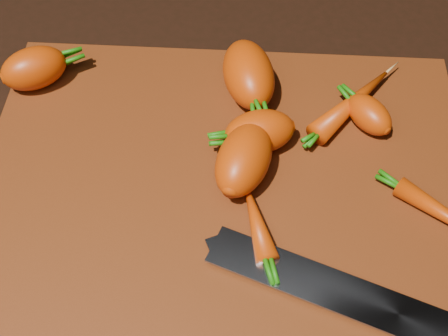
{
  "coord_description": "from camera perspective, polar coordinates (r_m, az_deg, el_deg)",
  "views": [
    {
      "loc": [
        0.02,
        -0.36,
        0.52
      ],
      "look_at": [
        0.0,
        0.01,
        0.03
      ],
      "focal_mm": 50.0,
      "sensor_mm": 36.0,
      "label": 1
    }
  ],
  "objects": [
    {
      "name": "carrot_4",
      "position": [
        0.68,
        13.13,
        4.79
      ],
      "size": [
        0.06,
        0.07,
        0.03
      ],
      "primitive_type": "ellipsoid",
      "rotation": [
        0.0,
        0.0,
        2.23
      ],
      "color": "#C43E09",
      "rests_on": "cutting_board"
    },
    {
      "name": "carrot_0",
      "position": [
        0.73,
        -16.99,
        8.72
      ],
      "size": [
        0.09,
        0.08,
        0.05
      ],
      "primitive_type": "ellipsoid",
      "rotation": [
        0.0,
        0.0,
        0.53
      ],
      "color": "#C43E09",
      "rests_on": "cutting_board"
    },
    {
      "name": "cutting_board",
      "position": [
        0.63,
        -0.05,
        -2.03
      ],
      "size": [
        0.5,
        0.4,
        0.01
      ],
      "primitive_type": "cube",
      "color": "maroon",
      "rests_on": "ground"
    },
    {
      "name": "carrot_7",
      "position": [
        0.59,
        2.98,
        -4.87
      ],
      "size": [
        0.04,
        0.09,
        0.02
      ],
      "primitive_type": "ellipsoid",
      "rotation": [
        0.0,
        0.0,
        1.85
      ],
      "color": "#C43E09",
      "rests_on": "cutting_board"
    },
    {
      "name": "carrot_2",
      "position": [
        0.61,
        1.82,
        0.8
      ],
      "size": [
        0.08,
        0.1,
        0.05
      ],
      "primitive_type": "ellipsoid",
      "rotation": [
        0.0,
        0.0,
        1.28
      ],
      "color": "#C43E09",
      "rests_on": "cutting_board"
    },
    {
      "name": "carrot_3",
      "position": [
        0.64,
        3.27,
        3.33
      ],
      "size": [
        0.08,
        0.06,
        0.05
      ],
      "primitive_type": "ellipsoid",
      "rotation": [
        0.0,
        0.0,
        3.42
      ],
      "color": "#C43E09",
      "rests_on": "cutting_board"
    },
    {
      "name": "carrot_5",
      "position": [
        0.7,
        11.65,
        5.86
      ],
      "size": [
        0.1,
        0.11,
        0.03
      ],
      "primitive_type": "ellipsoid",
      "rotation": [
        0.0,
        0.0,
        0.87
      ],
      "color": "#C43E09",
      "rests_on": "cutting_board"
    },
    {
      "name": "ground",
      "position": [
        0.64,
        -0.05,
        -2.59
      ],
      "size": [
        2.0,
        2.0,
        0.01
      ],
      "primitive_type": "cube",
      "color": "black"
    },
    {
      "name": "carrot_1",
      "position": [
        0.69,
        2.26,
        8.55
      ],
      "size": [
        0.08,
        0.11,
        0.06
      ],
      "primitive_type": "ellipsoid",
      "rotation": [
        0.0,
        0.0,
        -1.33
      ],
      "color": "#C43E09",
      "rests_on": "cutting_board"
    },
    {
      "name": "knife",
      "position": [
        0.57,
        11.46,
        -11.41
      ],
      "size": [
        0.35,
        0.15,
        0.02
      ],
      "rotation": [
        0.0,
        0.0,
        -0.36
      ],
      "color": "gray",
      "rests_on": "cutting_board"
    }
  ]
}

